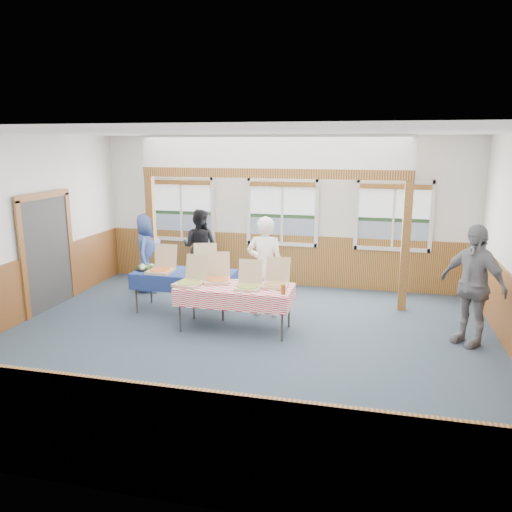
{
  "coord_description": "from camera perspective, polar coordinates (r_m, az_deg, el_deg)",
  "views": [
    {
      "loc": [
        1.92,
        -6.98,
        3.07
      ],
      "look_at": [
        0.01,
        1.0,
        1.18
      ],
      "focal_mm": 35.0,
      "sensor_mm": 36.0,
      "label": 1
    }
  ],
  "objects": [
    {
      "name": "window_mid",
      "position": [
        10.7,
        3.03,
        5.46
      ],
      "size": [
        1.56,
        0.1,
        1.46
      ],
      "color": "silver",
      "rests_on": "wall_back"
    },
    {
      "name": "pizza_box_a",
      "position": [
        9.21,
        -10.77,
        -1.38
      ],
      "size": [
        0.44,
        0.53,
        0.47
      ],
      "rotation": [
        0.0,
        0.0,
        -0.02
      ],
      "color": "tan",
      "rests_on": "table_left"
    },
    {
      "name": "window_left",
      "position": [
        11.34,
        -8.53,
        5.76
      ],
      "size": [
        1.56,
        0.1,
        1.46
      ],
      "color": "silver",
      "rests_on": "wall_back"
    },
    {
      "name": "wainscot_front",
      "position": [
        4.72,
        -13.68,
        -19.69
      ],
      "size": [
        7.98,
        0.05,
        1.1
      ],
      "primitive_type": "cube",
      "color": "brown",
      "rests_on": "floor"
    },
    {
      "name": "wainscot_left",
      "position": [
        9.47,
        -25.75,
        -3.8
      ],
      "size": [
        0.05,
        6.98,
        1.1
      ],
      "primitive_type": "cube",
      "color": "brown",
      "rests_on": "floor"
    },
    {
      "name": "wainscot_back",
      "position": [
        10.92,
        2.98,
        -0.41
      ],
      "size": [
        7.98,
        0.05,
        1.1
      ],
      "primitive_type": "cube",
      "color": "brown",
      "rests_on": "floor"
    },
    {
      "name": "post_left",
      "position": [
        10.44,
        -11.82,
        2.35
      ],
      "size": [
        0.15,
        0.15,
        2.4
      ],
      "primitive_type": "cube",
      "color": "#592513",
      "rests_on": "floor"
    },
    {
      "name": "woman_black",
      "position": [
        10.96,
        -6.45,
        1.05
      ],
      "size": [
        0.85,
        0.69,
        1.66
      ],
      "primitive_type": "imported",
      "rotation": [
        0.0,
        0.0,
        3.06
      ],
      "color": "black",
      "rests_on": "floor"
    },
    {
      "name": "wall_back",
      "position": [
        10.75,
        3.07,
        5.07
      ],
      "size": [
        8.0,
        0.0,
        8.0
      ],
      "primitive_type": "plane",
      "rotation": [
        1.57,
        0.0,
        0.0
      ],
      "color": "silver",
      "rests_on": "floor"
    },
    {
      "name": "man_blue",
      "position": [
        10.6,
        -12.26,
        0.42
      ],
      "size": [
        0.6,
        0.85,
        1.65
      ],
      "primitive_type": "imported",
      "rotation": [
        0.0,
        0.0,
        1.67
      ],
      "color": "#3C5396",
      "rests_on": "floor"
    },
    {
      "name": "table_left",
      "position": [
        9.19,
        -8.19,
        -2.14
      ],
      "size": [
        1.98,
        1.36,
        0.76
      ],
      "rotation": [
        0.0,
        0.0,
        -0.31
      ],
      "color": "#333333",
      "rests_on": "floor"
    },
    {
      "name": "pizza_box_b",
      "position": [
        9.19,
        -5.89,
        -1.26
      ],
      "size": [
        0.55,
        0.62,
        0.47
      ],
      "rotation": [
        0.0,
        0.0,
        0.27
      ],
      "color": "tan",
      "rests_on": "table_left"
    },
    {
      "name": "cased_opening",
      "position": [
        10.03,
        -22.77,
        0.31
      ],
      "size": [
        0.06,
        1.3,
        2.1
      ],
      "primitive_type": "cube",
      "color": "#333333",
      "rests_on": "wall_left"
    },
    {
      "name": "pizza_box_d",
      "position": [
        8.46,
        -4.44,
        -2.48
      ],
      "size": [
        0.55,
        0.62,
        0.46
      ],
      "rotation": [
        0.0,
        0.0,
        0.29
      ],
      "color": "tan",
      "rests_on": "table_right"
    },
    {
      "name": "floor",
      "position": [
        7.86,
        -1.79,
        -10.05
      ],
      "size": [
        8.0,
        8.0,
        0.0
      ],
      "primitive_type": "plane",
      "color": "#2A3745",
      "rests_on": "ground"
    },
    {
      "name": "pizza_box_e",
      "position": [
        8.04,
        -0.88,
        -3.27
      ],
      "size": [
        0.42,
        0.5,
        0.43
      ],
      "rotation": [
        0.0,
        0.0,
        0.06
      ],
      "color": "tan",
      "rests_on": "table_right"
    },
    {
      "name": "wall_left",
      "position": [
        9.27,
        -26.51,
        2.45
      ],
      "size": [
        0.0,
        8.0,
        8.0
      ],
      "primitive_type": "plane",
      "rotation": [
        1.57,
        0.0,
        1.57
      ],
      "color": "silver",
      "rests_on": "floor"
    },
    {
      "name": "wall_front",
      "position": [
        4.23,
        -14.59,
        -7.77
      ],
      "size": [
        8.0,
        0.0,
        8.0
      ],
      "primitive_type": "plane",
      "rotation": [
        -1.57,
        0.0,
        0.0
      ],
      "color": "silver",
      "rests_on": "floor"
    },
    {
      "name": "pizza_box_c",
      "position": [
        8.32,
        -7.54,
        -2.82
      ],
      "size": [
        0.52,
        0.59,
        0.46
      ],
      "rotation": [
        0.0,
        0.0,
        -0.21
      ],
      "color": "tan",
      "rests_on": "table_right"
    },
    {
      "name": "veggie_tray",
      "position": [
        9.46,
        -12.44,
        -1.31
      ],
      "size": [
        0.4,
        0.4,
        0.09
      ],
      "color": "black",
      "rests_on": "table_left"
    },
    {
      "name": "ceiling",
      "position": [
        7.24,
        -1.98,
        13.97
      ],
      "size": [
        8.0,
        8.0,
        0.0
      ],
      "primitive_type": "plane",
      "rotation": [
        3.14,
        0.0,
        0.0
      ],
      "color": "white",
      "rests_on": "wall_back"
    },
    {
      "name": "woman_white",
      "position": [
        8.84,
        1.04,
        -1.23
      ],
      "size": [
        0.66,
        0.43,
        1.81
      ],
      "primitive_type": "imported",
      "rotation": [
        0.0,
        0.0,
        3.14
      ],
      "color": "white",
      "rests_on": "floor"
    },
    {
      "name": "cross_beam",
      "position": [
        9.49,
        1.8,
        9.44
      ],
      "size": [
        5.15,
        0.18,
        0.18
      ],
      "primitive_type": "cube",
      "color": "#592513",
      "rests_on": "post_left"
    },
    {
      "name": "drink_glass",
      "position": [
        7.76,
        3.13,
        -3.83
      ],
      "size": [
        0.07,
        0.07,
        0.15
      ],
      "primitive_type": "cylinder",
      "color": "brown",
      "rests_on": "table_right"
    },
    {
      "name": "pizza_box_f",
      "position": [
        8.17,
        2.25,
        -3.02
      ],
      "size": [
        0.41,
        0.5,
        0.44
      ],
      "rotation": [
        0.0,
        0.0,
        -0.01
      ],
      "color": "tan",
      "rests_on": "table_right"
    },
    {
      "name": "post_right",
      "position": [
        9.48,
        16.7,
        1.02
      ],
      "size": [
        0.15,
        0.15,
        2.4
      ],
      "primitive_type": "cube",
      "color": "#592513",
      "rests_on": "floor"
    },
    {
      "name": "person_grey",
      "position": [
        8.28,
        23.48,
        -3.06
      ],
      "size": [
        1.11,
        1.1,
        1.88
      ],
      "primitive_type": "imported",
      "rotation": [
        0.0,
        0.0,
        -0.77
      ],
      "color": "slate",
      "rests_on": "floor"
    },
    {
      "name": "window_right",
      "position": [
        10.53,
        15.47,
        4.89
      ],
      "size": [
        1.56,
        0.1,
        1.46
      ],
      "color": "silver",
      "rests_on": "wall_back"
    },
    {
      "name": "table_right",
      "position": [
        8.21,
        -2.42,
        -3.82
      ],
      "size": [
        1.98,
        1.08,
        0.76
      ],
      "rotation": [
        0.0,
        0.0,
        0.13
      ],
      "color": "#333333",
      "rests_on": "floor"
    }
  ]
}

